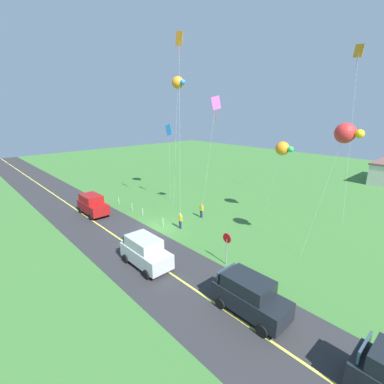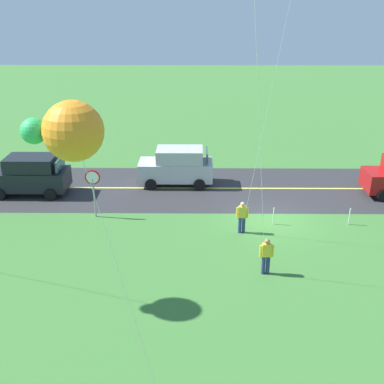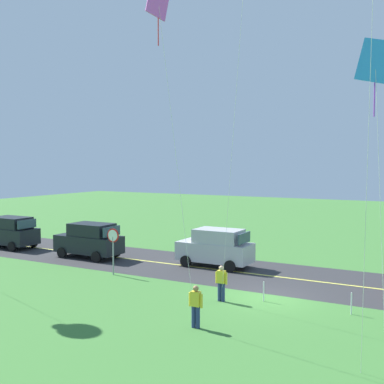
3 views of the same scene
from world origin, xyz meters
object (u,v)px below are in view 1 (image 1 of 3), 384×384
Objects in this scene: kite_cyan_top at (283,148)px; kite_pink_drift at (178,83)px; car_parked_east_near at (250,295)px; kite_red_low at (216,106)px; kite_orange_near at (169,131)px; kite_green_far at (358,56)px; car_suv_foreground at (145,251)px; person_adult_near at (201,210)px; car_parked_west_near at (93,204)px; person_adult_companion at (180,220)px; kite_blue_mid at (179,44)px; stop_sign at (227,243)px; kite_yellow_high at (346,133)px.

kite_pink_drift is at bearing -163.17° from kite_cyan_top.
car_parked_east_near is 0.35× the size of kite_red_low.
kite_green_far is at bearing 38.15° from kite_orange_near.
person_adult_near is (-3.98, 9.84, -0.29)m from car_suv_foreground.
kite_green_far is (18.17, 20.93, 15.32)m from car_parked_west_near.
kite_pink_drift is at bearing 130.45° from car_suv_foreground.
kite_cyan_top reaches higher than car_parked_east_near.
kite_pink_drift is at bearing -81.87° from person_adult_companion.
person_adult_companion is 0.09× the size of kite_blue_mid.
car_parked_west_near is 0.25× the size of kite_green_far.
kite_pink_drift is (-6.34, 2.27, 13.54)m from person_adult_near.
car_suv_foreground is at bearing -6.90° from car_parked_west_near.
car_parked_east_near is 26.15m from kite_green_far.
stop_sign is at bearing -20.89° from kite_blue_mid.
kite_yellow_high is at bearing 51.93° from stop_sign.
car_suv_foreground is 1.00× the size of car_parked_east_near.
kite_green_far is (-3.82, 11.62, 6.69)m from kite_yellow_high.
kite_pink_drift is at bearing -35.76° from person_adult_near.
kite_yellow_high is (14.42, 2.69, -7.30)m from kite_blue_mid.
person_adult_near is (-8.01, 5.25, -0.94)m from stop_sign.
kite_yellow_high is at bearing 50.54° from car_suv_foreground.
kite_green_far is (10.60, 14.31, -0.61)m from kite_blue_mid.
kite_orange_near is (-4.75, 2.25, -8.16)m from kite_blue_mid.
kite_red_low is 8.16m from kite_pink_drift.
kite_yellow_high is at bearing 86.10° from car_parked_east_near.
kite_orange_near is at bearing 72.38° from car_parked_west_near.
kite_yellow_high is at bearing -33.83° from kite_cyan_top.
kite_cyan_top is at bearing 43.88° from car_parked_west_near.
kite_green_far is at bearing 33.93° from kite_pink_drift.
kite_orange_near reaches higher than car_parked_east_near.
kite_red_low is 8.09m from kite_cyan_top.
stop_sign is at bearing -40.64° from kite_red_low.
kite_green_far is (1.12, 17.93, 14.67)m from stop_sign.
kite_blue_mid is at bearing -25.36° from kite_orange_near.
person_adult_companion is 0.16× the size of kite_orange_near.
kite_cyan_top is at bearing -116.90° from kite_green_far.
kite_green_far is at bearing 63.10° from kite_cyan_top.
kite_blue_mid is at bearing 41.19° from car_parked_west_near.
car_parked_east_near is at bearing -29.51° from kite_pink_drift.
car_parked_east_near is (21.35, -0.02, 0.00)m from car_parked_west_near.
kite_blue_mid is at bearing -38.77° from kite_pink_drift.
kite_red_low is 15.21m from kite_green_far.
kite_yellow_high is (8.96, 10.89, 8.63)m from car_suv_foreground.
kite_orange_near is (-6.87, 4.18, 8.06)m from person_adult_companion.
car_suv_foreground is 27.71m from kite_green_far.
car_parked_west_near is at bearing -170.00° from stop_sign.
kite_green_far is at bearing 86.43° from stop_sign.
kite_green_far is 18.75m from kite_pink_drift.
kite_pink_drift reaches higher than kite_cyan_top.
kite_red_low is at bearing -177.82° from kite_yellow_high.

